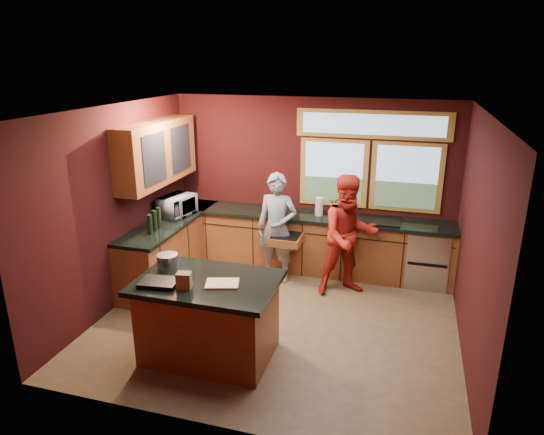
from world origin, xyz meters
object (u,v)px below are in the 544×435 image
at_px(person_grey, 277,228).
at_px(cutting_board, 222,284).
at_px(person_red, 349,236).
at_px(island, 209,318).
at_px(stock_pot, 168,262).

xyz_separation_m(person_grey, cutting_board, (0.00, -2.20, 0.12)).
bearing_deg(person_red, cutting_board, -144.68).
relative_size(island, cutting_board, 4.43).
relative_size(person_grey, stock_pot, 6.97).
relative_size(person_red, stock_pot, 7.31).
xyz_separation_m(island, person_grey, (0.20, 2.15, 0.36)).
xyz_separation_m(person_grey, stock_pot, (-0.75, -2.00, 0.20)).
height_order(island, person_grey, person_grey).
bearing_deg(island, cutting_board, -14.04).
distance_m(island, stock_pot, 0.80).
distance_m(person_grey, person_red, 1.10).
bearing_deg(cutting_board, stock_pot, 165.07).
bearing_deg(person_grey, island, -94.72).
bearing_deg(stock_pot, island, -15.26).
relative_size(island, person_red, 0.88).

